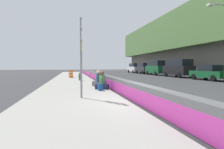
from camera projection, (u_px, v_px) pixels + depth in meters
The scene contains 15 objects.
ground_plane at pixel (140, 105), 7.28m from camera, with size 160.00×160.00×0.00m, color #353538.
sidewalk_strip at pixel (74, 106), 6.69m from camera, with size 80.00×4.40×0.14m, color gray.
jersey_barrier at pixel (140, 94), 7.26m from camera, with size 76.00×0.45×0.85m.
route_sign_post at pixel (81, 51), 8.01m from camera, with size 0.44×0.09×3.60m.
fire_hydrant at pixel (80, 76), 18.25m from camera, with size 0.26×0.46×0.88m.
seated_person_foreground at pixel (102, 83), 11.35m from camera, with size 0.91×0.99×1.13m.
seated_person_middle at pixel (99, 81), 12.74m from camera, with size 0.85×0.95×1.15m.
seated_person_rear at pixel (98, 80), 13.66m from camera, with size 0.87×0.95×1.11m.
backpack at pixel (100, 87), 10.54m from camera, with size 0.32×0.28×0.40m.
construction_barrel at pixel (71, 74), 22.60m from camera, with size 0.54×0.54×0.95m.
parked_car_third at pixel (210, 73), 19.93m from camera, with size 4.57×2.08×1.71m.
parked_car_fourth at pixel (178, 68), 25.77m from camera, with size 5.17×2.26×2.56m.
parked_car_midline at pixel (156, 68), 32.11m from camera, with size 5.12×2.15×2.56m.
parked_car_far at pixel (144, 68), 37.70m from camera, with size 4.84×2.14×2.28m.
parked_car_farther at pixel (134, 68), 43.20m from camera, with size 4.83×2.13×2.28m.
Camera 1 is at (-6.78, 2.73, 1.57)m, focal length 28.66 mm.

